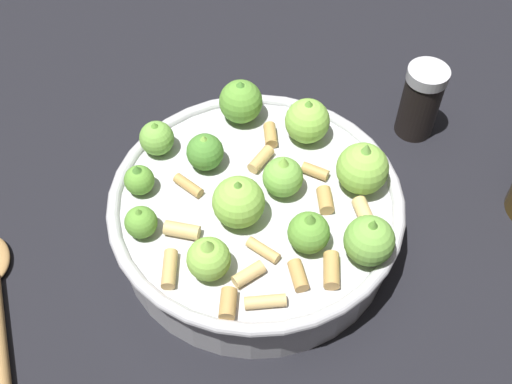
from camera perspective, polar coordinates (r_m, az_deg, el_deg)
ground_plane at (r=0.59m, az=0.00°, el=-3.86°), size 2.40×2.40×0.00m
cooking_pan at (r=0.55m, az=0.20°, el=-1.54°), size 0.26×0.26×0.11m
pepper_shaker at (r=0.66m, az=14.86°, el=8.07°), size 0.04×0.04×0.08m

